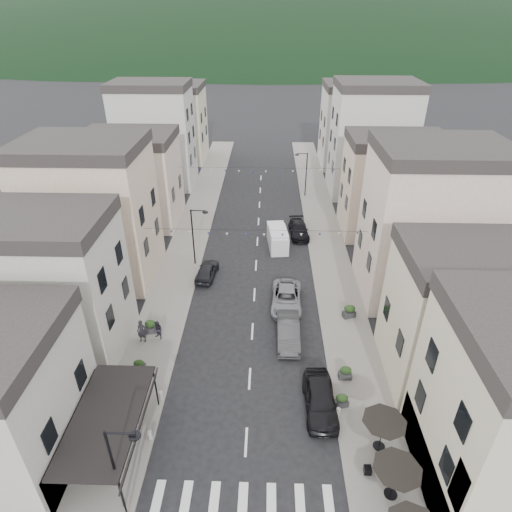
{
  "coord_description": "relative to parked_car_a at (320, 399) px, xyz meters",
  "views": [
    {
      "loc": [
        1.07,
        -10.27,
        22.47
      ],
      "look_at": [
        0.12,
        21.9,
        3.5
      ],
      "focal_mm": 30.0,
      "sensor_mm": 36.0,
      "label": 1
    }
  ],
  "objects": [
    {
      "name": "sidewalk_left",
      "position": [
        -12.1,
        23.39,
        -0.78
      ],
      "size": [
        4.0,
        76.0,
        0.12
      ],
      "primitive_type": "cube",
      "color": "slate",
      "rests_on": "ground"
    },
    {
      "name": "sidewalk_right",
      "position": [
        2.9,
        23.39,
        -0.78
      ],
      "size": [
        4.0,
        76.0,
        0.12
      ],
      "primitive_type": "cube",
      "color": "slate",
      "rests_on": "ground"
    },
    {
      "name": "hill_backdrop",
      "position": [
        -4.6,
        291.39,
        -0.84
      ],
      "size": [
        640.0,
        360.0,
        70.0
      ],
      "primitive_type": "ellipsoid",
      "color": "black",
      "rests_on": "ground"
    },
    {
      "name": "boutique_awning",
      "position": [
        -11.85,
        -3.61,
        2.27
      ],
      "size": [
        3.77,
        7.5,
        3.28
      ],
      "color": "black",
      "rests_on": "ground"
    },
    {
      "name": "buildings_row_left",
      "position": [
        -19.1,
        29.14,
        5.28
      ],
      "size": [
        10.2,
        54.16,
        14.0
      ],
      "color": "#AEAAA0",
      "rests_on": "ground"
    },
    {
      "name": "buildings_row_right",
      "position": [
        9.9,
        27.99,
        5.48
      ],
      "size": [
        10.2,
        54.16,
        14.5
      ],
      "color": "beige",
      "rests_on": "ground"
    },
    {
      "name": "cafe_terrace",
      "position": [
        3.1,
        -5.81,
        1.51
      ],
      "size": [
        2.5,
        8.1,
        2.53
      ],
      "color": "black",
      "rests_on": "ground"
    },
    {
      "name": "streetlamp_left_near",
      "position": [
        -10.42,
        -6.61,
        2.86
      ],
      "size": [
        1.7,
        0.56,
        6.0
      ],
      "color": "black",
      "rests_on": "ground"
    },
    {
      "name": "streetlamp_left_far",
      "position": [
        -10.42,
        17.39,
        2.86
      ],
      "size": [
        1.7,
        0.56,
        6.0
      ],
      "color": "black",
      "rests_on": "ground"
    },
    {
      "name": "streetlamp_right_far",
      "position": [
        1.22,
        35.39,
        2.86
      ],
      "size": [
        1.7,
        0.56,
        6.0
      ],
      "color": "black",
      "rests_on": "ground"
    },
    {
      "name": "bollards",
      "position": [
        -4.6,
        -3.11,
        -0.42
      ],
      "size": [
        11.66,
        10.26,
        0.6
      ],
      "color": "gray",
      "rests_on": "ground"
    },
    {
      "name": "bunting_near",
      "position": [
        -4.6,
        13.39,
        4.81
      ],
      "size": [
        19.0,
        0.28,
        0.62
      ],
      "color": "black",
      "rests_on": "ground"
    },
    {
      "name": "bunting_far",
      "position": [
        -4.6,
        29.39,
        4.81
      ],
      "size": [
        19.0,
        0.28,
        0.62
      ],
      "color": "black",
      "rests_on": "ground"
    },
    {
      "name": "parked_car_a",
      "position": [
        0.0,
        0.0,
        0.0
      ],
      "size": [
        2.11,
        4.99,
        1.68
      ],
      "primitive_type": "imported",
      "rotation": [
        0.0,
        0.0,
        0.02
      ],
      "color": "black",
      "rests_on": "ground"
    },
    {
      "name": "parked_car_b",
      "position": [
        -1.8,
        6.48,
        -0.05
      ],
      "size": [
        1.69,
        4.83,
        1.59
      ],
      "primitive_type": "imported",
      "rotation": [
        0.0,
        0.0,
        0.0
      ],
      "color": "#343437",
      "rests_on": "ground"
    },
    {
      "name": "parked_car_c",
      "position": [
        -1.8,
        10.88,
        -0.08
      ],
      "size": [
        2.77,
        5.59,
        1.52
      ],
      "primitive_type": "imported",
      "rotation": [
        0.0,
        0.0,
        -0.05
      ],
      "color": "gray",
      "rests_on": "ground"
    },
    {
      "name": "parked_car_d",
      "position": [
        0.0,
        23.98,
        -0.14
      ],
      "size": [
        2.33,
        4.95,
        1.4
      ],
      "primitive_type": "imported",
      "rotation": [
        0.0,
        0.0,
        0.08
      ],
      "color": "black",
      "rests_on": "ground"
    },
    {
      "name": "parked_car_e",
      "position": [
        -9.2,
        15.15,
        -0.14
      ],
      "size": [
        2.14,
        4.3,
        1.41
      ],
      "primitive_type": "imported",
      "rotation": [
        0.0,
        0.0,
        3.02
      ],
      "color": "black",
      "rests_on": "ground"
    },
    {
      "name": "delivery_van",
      "position": [
        -2.42,
        21.32,
        0.25
      ],
      "size": [
        2.34,
        4.82,
        2.22
      ],
      "rotation": [
        0.0,
        0.0,
        0.11
      ],
      "color": "silver",
      "rests_on": "ground"
    },
    {
      "name": "pedestrian_a",
      "position": [
        -12.95,
        5.88,
        0.24
      ],
      "size": [
        0.71,
        0.47,
        1.91
      ],
      "primitive_type": "imported",
      "rotation": [
        0.0,
        0.0,
        -0.02
      ],
      "color": "black",
      "rests_on": "sidewalk_left"
    },
    {
      "name": "pedestrian_b",
      "position": [
        -11.8,
        6.2,
        0.08
      ],
      "size": [
        0.99,
        0.95,
        1.61
      ],
      "primitive_type": "imported",
      "rotation": [
        0.0,
        0.0,
        -0.62
      ],
      "color": "black",
      "rests_on": "sidewalk_left"
    },
    {
      "name": "planter_la",
      "position": [
        -12.36,
        2.77,
        -0.23
      ],
      "size": [
        1.01,
        0.76,
        1.0
      ],
      "rotation": [
        0.0,
        0.0,
        0.34
      ],
      "color": "#2E2D30",
      "rests_on": "sidewalk_left"
    },
    {
      "name": "planter_lb",
      "position": [
        -12.56,
        6.94,
        -0.17
      ],
      "size": [
        1.08,
        0.67,
        1.15
      ],
      "rotation": [
        0.0,
        0.0,
        0.11
      ],
      "color": "#2E2F31",
      "rests_on": "sidewalk_left"
    },
    {
      "name": "planter_ra",
      "position": [
        1.4,
        0.15,
        -0.24
      ],
      "size": [
        0.97,
        0.68,
        0.99
      ],
      "rotation": [
        0.0,
        0.0,
        0.24
      ],
      "color": "#28282B",
      "rests_on": "sidewalk_right"
    },
    {
      "name": "planter_rb",
      "position": [
        1.99,
        2.54,
        -0.23
      ],
      "size": [
        0.93,
        0.53,
        1.02
      ],
      "rotation": [
        0.0,
        0.0,
        0.03
      ],
      "color": "#2F2F31",
      "rests_on": "sidewalk_right"
    },
    {
      "name": "planter_rc",
      "position": [
        3.34,
        9.34,
        -0.16
      ],
      "size": [
        1.17,
        0.88,
        1.16
      ],
      "rotation": [
        0.0,
        0.0,
        0.34
      ],
      "color": "#2A292B",
      "rests_on": "sidewalk_right"
    }
  ]
}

